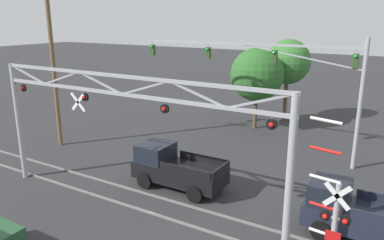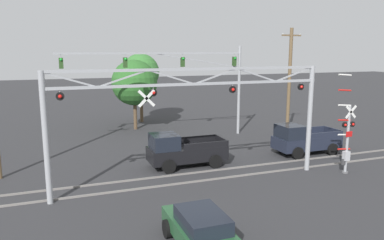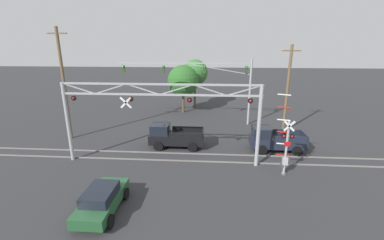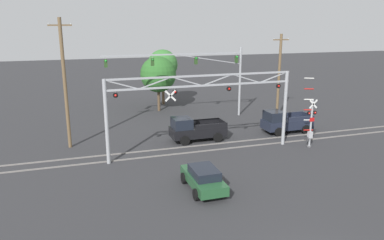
{
  "view_description": "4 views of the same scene",
  "coord_description": "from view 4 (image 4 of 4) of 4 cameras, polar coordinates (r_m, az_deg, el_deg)",
  "views": [
    {
      "loc": [
        10.46,
        3.83,
        8.57
      ],
      "look_at": [
        1.96,
        18.12,
        4.0
      ],
      "focal_mm": 35.0,
      "sensor_mm": 36.0,
      "label": 1
    },
    {
      "loc": [
        -6.85,
        -2.43,
        7.13
      ],
      "look_at": [
        -0.31,
        15.15,
        3.66
      ],
      "focal_mm": 35.0,
      "sensor_mm": 36.0,
      "label": 2
    },
    {
      "loc": [
        3.69,
        -2.69,
        9.04
      ],
      "look_at": [
        2.23,
        17.49,
        2.99
      ],
      "focal_mm": 24.0,
      "sensor_mm": 36.0,
      "label": 3
    },
    {
      "loc": [
        -9.44,
        -11.02,
        10.13
      ],
      "look_at": [
        -0.96,
        15.27,
        2.89
      ],
      "focal_mm": 35.0,
      "sensor_mm": 36.0,
      "label": 4
    }
  ],
  "objects": [
    {
      "name": "rail_track_near",
      "position": [
        30.26,
        1.37,
        -4.79
      ],
      "size": [
        80.0,
        0.08,
        0.1
      ],
      "primitive_type": "cube",
      "color": "gray",
      "rests_on": "ground_plane"
    },
    {
      "name": "rail_track_far",
      "position": [
        31.54,
        0.51,
        -3.96
      ],
      "size": [
        80.0,
        0.08,
        0.1
      ],
      "primitive_type": "cube",
      "color": "gray",
      "rests_on": "ground_plane"
    },
    {
      "name": "crossing_gantry",
      "position": [
        28.86,
        1.58,
        2.97
      ],
      "size": [
        14.93,
        0.3,
        6.28
      ],
      "color": "#9EA0A5",
      "rests_on": "ground_plane"
    },
    {
      "name": "crossing_signal_mast",
      "position": [
        32.36,
        17.6,
        -0.43
      ],
      "size": [
        1.4,
        0.35,
        5.88
      ],
      "color": "#9EA0A5",
      "rests_on": "ground_plane"
    },
    {
      "name": "traffic_signal_span",
      "position": [
        39.88,
        1.92,
        7.9
      ],
      "size": [
        14.96,
        0.39,
        7.55
      ],
      "color": "#9EA0A5",
      "rests_on": "ground_plane"
    },
    {
      "name": "pickup_truck_lead",
      "position": [
        32.79,
        0.41,
        -1.45
      ],
      "size": [
        4.83,
        2.22,
        2.15
      ],
      "color": "black",
      "rests_on": "ground_plane"
    },
    {
      "name": "pickup_truck_following",
      "position": [
        36.29,
        13.91,
        -0.3
      ],
      "size": [
        4.62,
        2.22,
        2.15
      ],
      "color": "#1E2333",
      "rests_on": "ground_plane"
    },
    {
      "name": "sedan_waiting",
      "position": [
        23.45,
        1.75,
        -8.83
      ],
      "size": [
        2.01,
        4.19,
        1.49
      ],
      "color": "#23512D",
      "rests_on": "ground_plane"
    },
    {
      "name": "utility_pole_left",
      "position": [
        31.76,
        -18.81,
        5.34
      ],
      "size": [
        1.8,
        0.28,
        10.51
      ],
      "color": "brown",
      "rests_on": "ground_plane"
    },
    {
      "name": "utility_pole_right",
      "position": [
        41.04,
        13.12,
        6.6
      ],
      "size": [
        1.8,
        0.28,
        8.97
      ],
      "color": "brown",
      "rests_on": "ground_plane"
    },
    {
      "name": "background_tree_beyond_span",
      "position": [
        43.61,
        -5.17,
        6.93
      ],
      "size": [
        4.13,
        4.13,
        6.37
      ],
      "color": "brown",
      "rests_on": "ground_plane"
    },
    {
      "name": "background_tree_far_left_verge",
      "position": [
        47.1,
        -4.49,
        8.4
      ],
      "size": [
        3.71,
        3.71,
        6.89
      ],
      "color": "brown",
      "rests_on": "ground_plane"
    }
  ]
}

